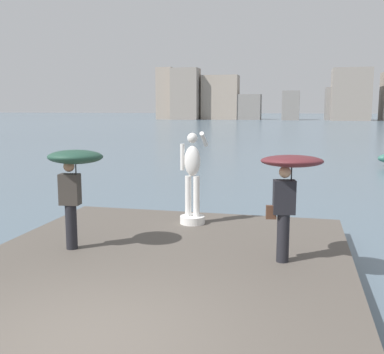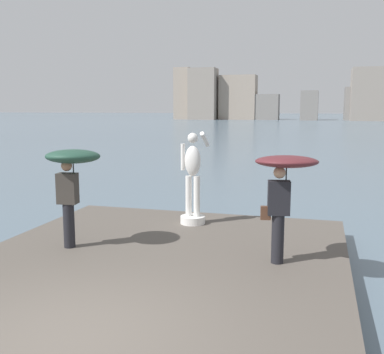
# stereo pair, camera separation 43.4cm
# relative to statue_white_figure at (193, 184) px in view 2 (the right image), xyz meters

# --- Properties ---
(ground_plane) EXTENTS (400.00, 400.00, 0.00)m
(ground_plane) POSITION_rel_statue_white_figure_xyz_m (0.04, 34.31, -1.34)
(ground_plane) COLOR slate
(pier) EXTENTS (6.83, 9.86, 0.40)m
(pier) POSITION_rel_statue_white_figure_xyz_m (0.04, -3.76, -1.14)
(pier) COLOR #564F47
(pier) RESTS_ON ground
(statue_white_figure) EXTENTS (0.59, 0.86, 2.19)m
(statue_white_figure) POSITION_rel_statue_white_figure_xyz_m (0.00, 0.00, 0.00)
(statue_white_figure) COLOR white
(statue_white_figure) RESTS_ON pier
(onlooker_left) EXTENTS (1.15, 1.16, 1.96)m
(onlooker_left) POSITION_rel_statue_white_figure_xyz_m (-1.76, -2.44, 0.63)
(onlooker_left) COLOR black
(onlooker_left) RESTS_ON pier
(onlooker_right) EXTENTS (1.27, 1.27, 1.94)m
(onlooker_right) POSITION_rel_statue_white_figure_xyz_m (2.28, -2.27, 0.60)
(onlooker_right) COLOR black
(onlooker_right) RESTS_ON pier
(distant_skyline) EXTENTS (68.82, 11.66, 13.38)m
(distant_skyline) POSITION_rel_statue_white_figure_xyz_m (3.08, 108.13, 4.12)
(distant_skyline) COLOR gray
(distant_skyline) RESTS_ON ground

